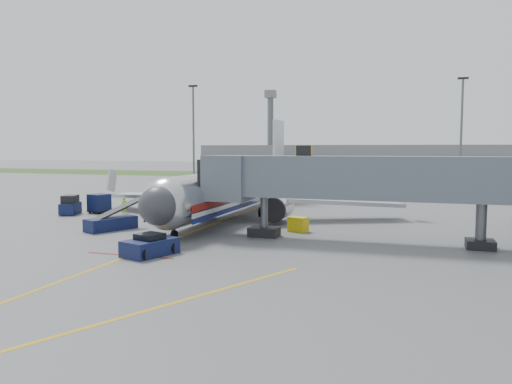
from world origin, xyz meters
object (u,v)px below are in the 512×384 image
(baggage_tug, at_px, (70,206))
(airliner, at_px, (236,189))
(pushback_tug, at_px, (150,246))
(belt_loader, at_px, (112,223))
(ramp_worker, at_px, (124,205))

(baggage_tug, bearing_deg, airliner, 13.92)
(airliner, distance_m, pushback_tug, 18.90)
(belt_loader, height_order, ramp_worker, belt_loader)
(airliner, bearing_deg, baggage_tug, -166.08)
(airliner, distance_m, baggage_tug, 16.94)
(airliner, relative_size, pushback_tug, 9.52)
(pushback_tug, height_order, baggage_tug, baggage_tug)
(pushback_tug, bearing_deg, baggage_tug, 139.96)
(ramp_worker, bearing_deg, baggage_tug, 155.44)
(airliner, distance_m, belt_loader, 13.22)
(baggage_tug, xyz_separation_m, ramp_worker, (4.89, 2.16, -0.02))
(airliner, height_order, belt_loader, airliner)
(belt_loader, relative_size, ramp_worker, 3.03)
(pushback_tug, xyz_separation_m, ramp_worker, (-12.60, 16.86, 0.26))
(pushback_tug, bearing_deg, belt_loader, 136.16)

